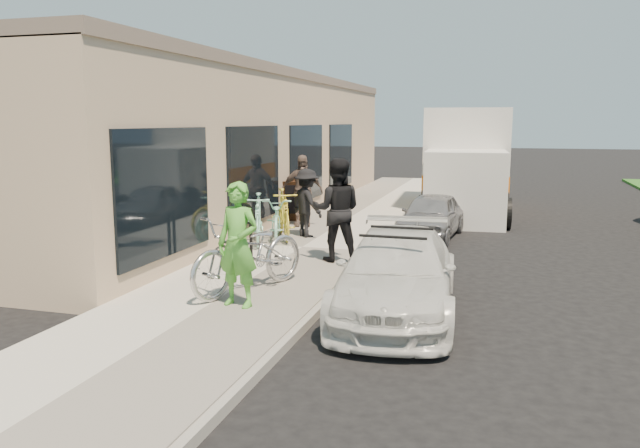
# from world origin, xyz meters

# --- Properties ---
(ground) EXTENTS (120.00, 120.00, 0.00)m
(ground) POSITION_xyz_m (0.00, 0.00, 0.00)
(ground) COLOR black
(ground) RESTS_ON ground
(sidewalk) EXTENTS (3.00, 34.00, 0.15)m
(sidewalk) POSITION_xyz_m (-2.00, 3.00, 0.07)
(sidewalk) COLOR #B1ACA0
(sidewalk) RESTS_ON ground
(curb) EXTENTS (0.12, 34.00, 0.13)m
(curb) POSITION_xyz_m (-0.45, 3.00, 0.07)
(curb) COLOR gray
(curb) RESTS_ON ground
(storefront) EXTENTS (3.60, 20.00, 4.22)m
(storefront) POSITION_xyz_m (-5.24, 7.99, 2.12)
(storefront) COLOR tan
(storefront) RESTS_ON ground
(bike_rack) EXTENTS (0.26, 0.61, 0.90)m
(bike_rack) POSITION_xyz_m (-2.71, 1.37, 0.69)
(bike_rack) COLOR black
(bike_rack) RESTS_ON sidewalk
(sandwich_board) EXTENTS (0.81, 0.82, 1.09)m
(sandwich_board) POSITION_xyz_m (-3.26, 6.31, 0.71)
(sandwich_board) COLOR black
(sandwich_board) RESTS_ON sidewalk
(sedan_white) EXTENTS (2.02, 4.25, 1.24)m
(sedan_white) POSITION_xyz_m (0.64, -0.59, 0.60)
(sedan_white) COLOR silver
(sedan_white) RESTS_ON ground
(sedan_silver) EXTENTS (1.56, 3.27, 1.08)m
(sedan_silver) POSITION_xyz_m (0.42, 5.72, 0.54)
(sedan_silver) COLOR gray
(sedan_silver) RESTS_ON ground
(moving_truck) EXTENTS (2.81, 6.63, 3.19)m
(moving_truck) POSITION_xyz_m (0.93, 10.44, 1.42)
(moving_truck) COLOR silver
(moving_truck) RESTS_ON ground
(tandem_bike) EXTENTS (1.66, 2.47, 1.23)m
(tandem_bike) POSITION_xyz_m (-1.70, -0.59, 0.76)
(tandem_bike) COLOR #BCBCBF
(tandem_bike) RESTS_ON sidewalk
(woman_rider) EXTENTS (0.73, 0.55, 1.81)m
(woman_rider) POSITION_xyz_m (-1.55, -1.36, 1.06)
(woman_rider) COLOR #50A637
(woman_rider) RESTS_ON sidewalk
(man_standing) EXTENTS (1.08, 0.91, 1.97)m
(man_standing) POSITION_xyz_m (-0.95, 1.93, 1.14)
(man_standing) COLOR black
(man_standing) RESTS_ON sidewalk
(cruiser_bike_a) EXTENTS (1.11, 1.87, 1.09)m
(cruiser_bike_a) POSITION_xyz_m (-3.06, 3.13, 0.69)
(cruiser_bike_a) COLOR #97E1C7
(cruiser_bike_a) RESTS_ON sidewalk
(cruiser_bike_b) EXTENTS (1.19, 1.93, 0.96)m
(cruiser_bike_b) POSITION_xyz_m (-2.82, 3.70, 0.63)
(cruiser_bike_b) COLOR #97E1C7
(cruiser_bike_b) RESTS_ON sidewalk
(cruiser_bike_c) EXTENTS (1.31, 1.92, 1.13)m
(cruiser_bike_c) POSITION_xyz_m (-2.71, 3.80, 0.71)
(cruiser_bike_c) COLOR gold
(cruiser_bike_c) RESTS_ON sidewalk
(bystander_a) EXTENTS (1.17, 1.09, 1.58)m
(bystander_a) POSITION_xyz_m (-2.27, 4.18, 0.94)
(bystander_a) COLOR black
(bystander_a) RESTS_ON sidewalk
(bystander_b) EXTENTS (1.13, 0.64, 1.82)m
(bystander_b) POSITION_xyz_m (-2.84, 5.57, 1.06)
(bystander_b) COLOR brown
(bystander_b) RESTS_ON sidewalk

